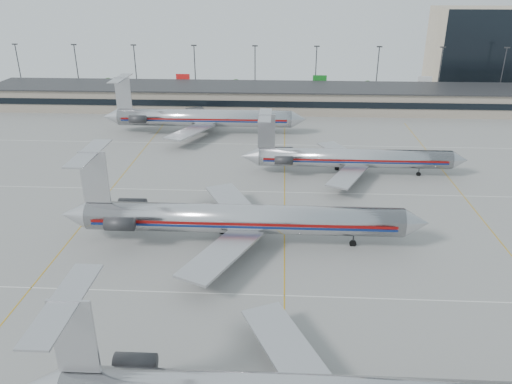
{
  "coord_description": "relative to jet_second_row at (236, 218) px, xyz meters",
  "views": [
    {
      "loc": [
        -0.73,
        -38.14,
        33.99
      ],
      "look_at": [
        -4.32,
        29.51,
        4.5
      ],
      "focal_mm": 35.0,
      "sensor_mm": 36.0,
      "label": 1
    }
  ],
  "objects": [
    {
      "name": "jet_third_row",
      "position": [
        18.48,
        26.84,
        -0.52
      ],
      "size": [
        41.3,
        25.4,
        11.29
      ],
      "color": "#BDBDC1",
      "rests_on": "ground"
    },
    {
      "name": "jet_back_row",
      "position": [
        -12.94,
        51.52,
        -0.04
      ],
      "size": [
        47.36,
        29.13,
        12.95
      ],
      "color": "#BDBDC1",
      "rests_on": "ground"
    },
    {
      "name": "ground",
      "position": [
        6.69,
        -22.07,
        -3.8
      ],
      "size": [
        260.0,
        260.0,
        0.0
      ],
      "primitive_type": "plane",
      "color": "gray",
      "rests_on": "ground"
    },
    {
      "name": "light_mast_row",
      "position": [
        6.69,
        89.93,
        4.78
      ],
      "size": [
        163.6,
        0.4,
        15.28
      ],
      "color": "#38383D",
      "rests_on": "ground"
    },
    {
      "name": "jet_second_row",
      "position": [
        0.0,
        0.0,
        0.0
      ],
      "size": [
        50.05,
        29.47,
        13.1
      ],
      "color": "#BDBDC1",
      "rests_on": "ground"
    },
    {
      "name": "terminal",
      "position": [
        6.69,
        75.91,
        -0.64
      ],
      "size": [
        162.0,
        17.0,
        6.25
      ],
      "color": "gray",
      "rests_on": "ground"
    },
    {
      "name": "apron_markings",
      "position": [
        6.69,
        -12.07,
        -3.79
      ],
      "size": [
        160.0,
        0.15,
        0.02
      ],
      "primitive_type": "cube",
      "color": "silver",
      "rests_on": "ground"
    },
    {
      "name": "distant_building",
      "position": [
        68.69,
        105.93,
        8.7
      ],
      "size": [
        30.0,
        20.0,
        25.0
      ],
      "primitive_type": "cube",
      "color": "tan",
      "rests_on": "ground"
    }
  ]
}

